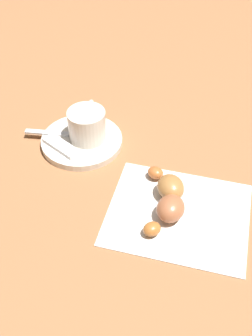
{
  "coord_description": "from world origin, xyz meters",
  "views": [
    {
      "loc": [
        0.24,
        -0.4,
        0.44
      ],
      "look_at": [
        0.02,
        -0.02,
        0.02
      ],
      "focal_mm": 44.8,
      "sensor_mm": 36.0,
      "label": 1
    }
  ],
  "objects_px": {
    "saucer": "(82,141)",
    "croissant": "(168,198)",
    "napkin": "(178,214)",
    "espresso_cup": "(87,124)",
    "teaspoon": "(78,134)",
    "sugar_packet": "(61,146)"
  },
  "relations": [
    {
      "from": "saucer",
      "to": "croissant",
      "type": "distance_m",
      "value": 0.19
    },
    {
      "from": "saucer",
      "to": "napkin",
      "type": "bearing_deg",
      "value": -16.29
    },
    {
      "from": "napkin",
      "to": "saucer",
      "type": "bearing_deg",
      "value": 163.71
    },
    {
      "from": "espresso_cup",
      "to": "napkin",
      "type": "distance_m",
      "value": 0.2
    },
    {
      "from": "espresso_cup",
      "to": "teaspoon",
      "type": "distance_m",
      "value": 0.03
    },
    {
      "from": "napkin",
      "to": "croissant",
      "type": "bearing_deg",
      "value": 163.98
    },
    {
      "from": "espresso_cup",
      "to": "napkin",
      "type": "height_order",
      "value": "espresso_cup"
    },
    {
      "from": "napkin",
      "to": "teaspoon",
      "type": "bearing_deg",
      "value": 163.47
    },
    {
      "from": "sugar_packet",
      "to": "napkin",
      "type": "distance_m",
      "value": 0.21
    },
    {
      "from": "saucer",
      "to": "teaspoon",
      "type": "bearing_deg",
      "value": 158.71
    },
    {
      "from": "saucer",
      "to": "sugar_packet",
      "type": "bearing_deg",
      "value": -114.93
    },
    {
      "from": "espresso_cup",
      "to": "napkin",
      "type": "xyz_separation_m",
      "value": [
        0.19,
        -0.07,
        -0.03
      ]
    },
    {
      "from": "teaspoon",
      "to": "napkin",
      "type": "bearing_deg",
      "value": -16.53
    },
    {
      "from": "espresso_cup",
      "to": "sugar_packet",
      "type": "xyz_separation_m",
      "value": [
        -0.02,
        -0.04,
        -0.02
      ]
    },
    {
      "from": "sugar_packet",
      "to": "croissant",
      "type": "distance_m",
      "value": 0.19
    },
    {
      "from": "espresso_cup",
      "to": "napkin",
      "type": "bearing_deg",
      "value": -19.24
    },
    {
      "from": "teaspoon",
      "to": "sugar_packet",
      "type": "height_order",
      "value": "teaspoon"
    },
    {
      "from": "espresso_cup",
      "to": "croissant",
      "type": "height_order",
      "value": "espresso_cup"
    },
    {
      "from": "teaspoon",
      "to": "croissant",
      "type": "relative_size",
      "value": 1.05
    },
    {
      "from": "saucer",
      "to": "sugar_packet",
      "type": "relative_size",
      "value": 1.99
    },
    {
      "from": "saucer",
      "to": "espresso_cup",
      "type": "xyz_separation_m",
      "value": [
        0.01,
        0.01,
        0.03
      ]
    },
    {
      "from": "sugar_packet",
      "to": "croissant",
      "type": "height_order",
      "value": "croissant"
    }
  ]
}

